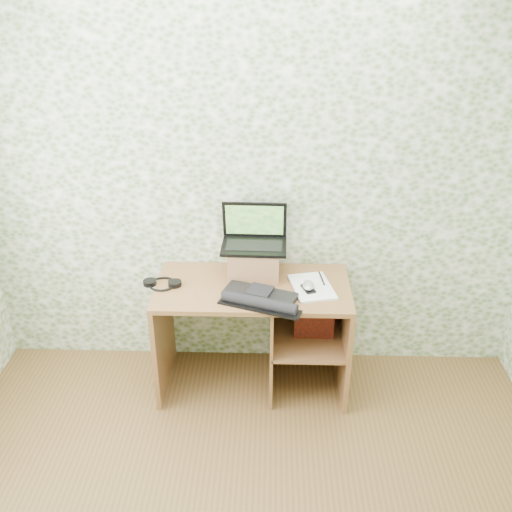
{
  "coord_description": "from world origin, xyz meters",
  "views": [
    {
      "loc": [
        0.11,
        -1.59,
        2.54
      ],
      "look_at": [
        0.02,
        1.39,
        0.98
      ],
      "focal_mm": 40.0,
      "sensor_mm": 36.0,
      "label": 1
    }
  ],
  "objects_px": {
    "laptop": "(254,236)",
    "keyboard": "(260,298)",
    "riser": "(254,261)",
    "notepad": "(312,287)",
    "desk": "(265,320)"
  },
  "relations": [
    {
      "from": "keyboard",
      "to": "notepad",
      "type": "height_order",
      "value": "keyboard"
    },
    {
      "from": "desk",
      "to": "notepad",
      "type": "bearing_deg",
      "value": -9.0
    },
    {
      "from": "laptop",
      "to": "keyboard",
      "type": "relative_size",
      "value": 0.83
    },
    {
      "from": "riser",
      "to": "notepad",
      "type": "distance_m",
      "value": 0.4
    },
    {
      "from": "keyboard",
      "to": "notepad",
      "type": "bearing_deg",
      "value": 47.53
    },
    {
      "from": "desk",
      "to": "laptop",
      "type": "bearing_deg",
      "value": 115.53
    },
    {
      "from": "desk",
      "to": "riser",
      "type": "height_order",
      "value": "riser"
    },
    {
      "from": "desk",
      "to": "notepad",
      "type": "xyz_separation_m",
      "value": [
        0.28,
        -0.05,
        0.28
      ]
    },
    {
      "from": "keyboard",
      "to": "notepad",
      "type": "distance_m",
      "value": 0.36
    },
    {
      "from": "riser",
      "to": "keyboard",
      "type": "xyz_separation_m",
      "value": [
        0.04,
        -0.33,
        -0.07
      ]
    },
    {
      "from": "laptop",
      "to": "keyboard",
      "type": "xyz_separation_m",
      "value": [
        0.04,
        -0.37,
        -0.23
      ]
    },
    {
      "from": "riser",
      "to": "laptop",
      "type": "relative_size",
      "value": 0.78
    },
    {
      "from": "desk",
      "to": "notepad",
      "type": "relative_size",
      "value": 3.64
    },
    {
      "from": "laptop",
      "to": "desk",
      "type": "bearing_deg",
      "value": -63.06
    },
    {
      "from": "laptop",
      "to": "keyboard",
      "type": "height_order",
      "value": "laptop"
    }
  ]
}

